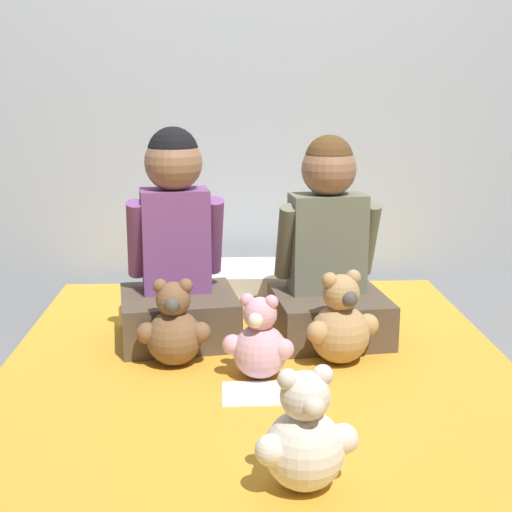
{
  "coord_description": "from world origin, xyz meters",
  "views": [
    {
      "loc": [
        -0.09,
        -1.85,
        1.21
      ],
      "look_at": [
        0.0,
        0.23,
        0.7
      ],
      "focal_mm": 50.0,
      "sensor_mm": 36.0,
      "label": 1
    }
  ],
  "objects_px": {
    "child_on_right": "(329,258)",
    "teddy_bear_held_by_right_child": "(341,325)",
    "teddy_bear_at_foot_of_bed": "(305,438)",
    "teddy_bear_between_children": "(259,343)",
    "bed": "(259,442)",
    "sign_card": "(260,393)",
    "child_on_left": "(176,255)",
    "teddy_bear_held_by_left_child": "(174,329)",
    "pillow_at_headboard": "(250,281)"
  },
  "relations": [
    {
      "from": "pillow_at_headboard",
      "to": "teddy_bear_at_foot_of_bed",
      "type": "bearing_deg",
      "value": -87.34
    },
    {
      "from": "child_on_right",
      "to": "teddy_bear_at_foot_of_bed",
      "type": "height_order",
      "value": "child_on_right"
    },
    {
      "from": "bed",
      "to": "sign_card",
      "type": "height_order",
      "value": "sign_card"
    },
    {
      "from": "child_on_left",
      "to": "child_on_right",
      "type": "height_order",
      "value": "child_on_left"
    },
    {
      "from": "child_on_left",
      "to": "teddy_bear_between_children",
      "type": "xyz_separation_m",
      "value": [
        0.24,
        -0.34,
        -0.17
      ]
    },
    {
      "from": "bed",
      "to": "child_on_right",
      "type": "xyz_separation_m",
      "value": [
        0.23,
        0.31,
        0.46
      ]
    },
    {
      "from": "teddy_bear_held_by_left_child",
      "to": "teddy_bear_between_children",
      "type": "relative_size",
      "value": 1.07
    },
    {
      "from": "teddy_bear_held_by_left_child",
      "to": "teddy_bear_between_children",
      "type": "distance_m",
      "value": 0.26
    },
    {
      "from": "bed",
      "to": "pillow_at_headboard",
      "type": "height_order",
      "value": "pillow_at_headboard"
    },
    {
      "from": "teddy_bear_held_by_right_child",
      "to": "teddy_bear_at_foot_of_bed",
      "type": "relative_size",
      "value": 1.06
    },
    {
      "from": "child_on_right",
      "to": "child_on_left",
      "type": "bearing_deg",
      "value": 173.61
    },
    {
      "from": "teddy_bear_at_foot_of_bed",
      "to": "child_on_left",
      "type": "bearing_deg",
      "value": 94.36
    },
    {
      "from": "teddy_bear_held_by_right_child",
      "to": "teddy_bear_at_foot_of_bed",
      "type": "distance_m",
      "value": 0.67
    },
    {
      "from": "teddy_bear_between_children",
      "to": "sign_card",
      "type": "relative_size",
      "value": 1.13
    },
    {
      "from": "child_on_right",
      "to": "teddy_bear_held_by_right_child",
      "type": "height_order",
      "value": "child_on_right"
    },
    {
      "from": "child_on_left",
      "to": "sign_card",
      "type": "relative_size",
      "value": 3.15
    },
    {
      "from": "bed",
      "to": "pillow_at_headboard",
      "type": "bearing_deg",
      "value": 90.0
    },
    {
      "from": "teddy_bear_between_children",
      "to": "teddy_bear_at_foot_of_bed",
      "type": "height_order",
      "value": "teddy_bear_at_foot_of_bed"
    },
    {
      "from": "child_on_left",
      "to": "teddy_bear_between_children",
      "type": "relative_size",
      "value": 2.78
    },
    {
      "from": "child_on_left",
      "to": "sign_card",
      "type": "distance_m",
      "value": 0.57
    },
    {
      "from": "teddy_bear_held_by_left_child",
      "to": "teddy_bear_held_by_right_child",
      "type": "distance_m",
      "value": 0.48
    },
    {
      "from": "bed",
      "to": "teddy_bear_held_by_right_child",
      "type": "relative_size",
      "value": 6.89
    },
    {
      "from": "sign_card",
      "to": "child_on_left",
      "type": "bearing_deg",
      "value": 118.25
    },
    {
      "from": "child_on_right",
      "to": "bed",
      "type": "bearing_deg",
      "value": -133.27
    },
    {
      "from": "teddy_bear_held_by_left_child",
      "to": "child_on_left",
      "type": "bearing_deg",
      "value": 91.35
    },
    {
      "from": "child_on_right",
      "to": "teddy_bear_held_by_left_child",
      "type": "bearing_deg",
      "value": -160.18
    },
    {
      "from": "pillow_at_headboard",
      "to": "bed",
      "type": "bearing_deg",
      "value": -90.0
    },
    {
      "from": "child_on_left",
      "to": "teddy_bear_held_by_right_child",
      "type": "distance_m",
      "value": 0.56
    },
    {
      "from": "teddy_bear_held_by_left_child",
      "to": "teddy_bear_at_foot_of_bed",
      "type": "relative_size",
      "value": 0.99
    },
    {
      "from": "bed",
      "to": "sign_card",
      "type": "xyz_separation_m",
      "value": [
        -0.0,
        -0.14,
        0.21
      ]
    },
    {
      "from": "bed",
      "to": "teddy_bear_held_by_left_child",
      "type": "distance_m",
      "value": 0.41
    },
    {
      "from": "child_on_left",
      "to": "pillow_at_headboard",
      "type": "height_order",
      "value": "child_on_left"
    },
    {
      "from": "teddy_bear_at_foot_of_bed",
      "to": "pillow_at_headboard",
      "type": "distance_m",
      "value": 1.33
    },
    {
      "from": "teddy_bear_held_by_left_child",
      "to": "teddy_bear_between_children",
      "type": "bearing_deg",
      "value": -23.4
    },
    {
      "from": "teddy_bear_held_by_left_child",
      "to": "sign_card",
      "type": "xyz_separation_m",
      "value": [
        0.24,
        -0.21,
        -0.1
      ]
    },
    {
      "from": "teddy_bear_held_by_right_child",
      "to": "bed",
      "type": "bearing_deg",
      "value": 176.04
    },
    {
      "from": "child_on_left",
      "to": "child_on_right",
      "type": "xyz_separation_m",
      "value": [
        0.48,
        0.0,
        -0.01
      ]
    },
    {
      "from": "teddy_bear_at_foot_of_bed",
      "to": "sign_card",
      "type": "xyz_separation_m",
      "value": [
        -0.07,
        0.44,
        -0.11
      ]
    },
    {
      "from": "teddy_bear_at_foot_of_bed",
      "to": "teddy_bear_between_children",
      "type": "bearing_deg",
      "value": 82.04
    },
    {
      "from": "child_on_right",
      "to": "sign_card",
      "type": "distance_m",
      "value": 0.57
    },
    {
      "from": "teddy_bear_held_by_left_child",
      "to": "teddy_bear_between_children",
      "type": "height_order",
      "value": "teddy_bear_held_by_left_child"
    },
    {
      "from": "teddy_bear_at_foot_of_bed",
      "to": "pillow_at_headboard",
      "type": "bearing_deg",
      "value": 77.98
    },
    {
      "from": "bed",
      "to": "pillow_at_headboard",
      "type": "xyz_separation_m",
      "value": [
        0.0,
        0.75,
        0.27
      ]
    },
    {
      "from": "child_on_left",
      "to": "teddy_bear_between_children",
      "type": "height_order",
      "value": "child_on_left"
    },
    {
      "from": "teddy_bear_held_by_left_child",
      "to": "teddy_bear_held_by_right_child",
      "type": "height_order",
      "value": "teddy_bear_held_by_right_child"
    },
    {
      "from": "teddy_bear_at_foot_of_bed",
      "to": "sign_card",
      "type": "bearing_deg",
      "value": 83.85
    },
    {
      "from": "bed",
      "to": "teddy_bear_held_by_left_child",
      "type": "height_order",
      "value": "teddy_bear_held_by_left_child"
    },
    {
      "from": "child_on_left",
      "to": "teddy_bear_at_foot_of_bed",
      "type": "bearing_deg",
      "value": -79.8
    },
    {
      "from": "teddy_bear_held_by_left_child",
      "to": "pillow_at_headboard",
      "type": "height_order",
      "value": "teddy_bear_held_by_left_child"
    },
    {
      "from": "teddy_bear_held_by_left_child",
      "to": "pillow_at_headboard",
      "type": "relative_size",
      "value": 0.47
    }
  ]
}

